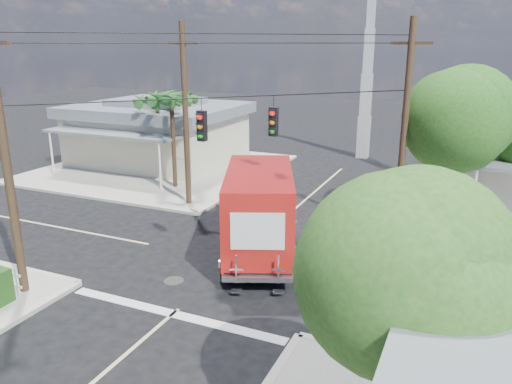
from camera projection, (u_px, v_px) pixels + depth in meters
The scene contains 12 objects.
ground at pixel (235, 261), 19.11m from camera, with size 120.00×120.00×0.00m, color black.
sidewalk_nw at pixel (160, 169), 32.85m from camera, with size 14.12×14.12×0.14m.
road_markings at pixel (217, 276), 17.81m from camera, with size 32.00×32.00×0.01m.
building_nw at pixel (158, 131), 34.06m from camera, with size 10.80×10.20×4.30m.
radio_tower at pixel (367, 78), 34.81m from camera, with size 0.80×0.80×17.00m.
tree_ne_front at pixel (459, 124), 20.85m from camera, with size 4.21×4.14×6.66m.
tree_se at pixel (404, 274), 8.88m from camera, with size 3.67×3.54×5.62m.
palm_nw_front at pixel (171, 100), 27.15m from camera, with size 3.01×3.08×5.59m.
palm_nw_back at pixel (157, 102), 29.35m from camera, with size 3.01×3.08×5.19m.
utility_poles at pixel (216, 130), 19.79m from camera, with size 12.00×10.68×9.00m.
vending_boxes at pixel (431, 217), 21.81m from camera, with size 1.90×0.50×1.10m.
delivery_truck at pixel (259, 208), 19.66m from camera, with size 5.17×8.20×3.43m.
Camera 1 is at (7.88, -15.71, 7.98)m, focal length 35.00 mm.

